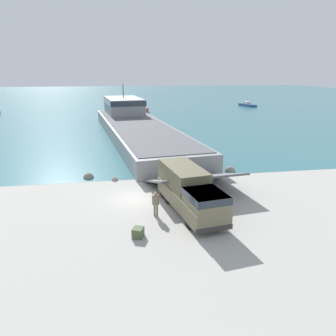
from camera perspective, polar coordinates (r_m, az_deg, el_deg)
ground_plane at (r=26.25m, az=-5.35°, el=-5.37°), size 240.00×240.00×0.00m
water_surface at (r=119.51m, az=-8.94°, el=11.87°), size 240.00×180.00×0.01m
landing_craft at (r=52.41m, az=-5.87°, el=7.75°), size 13.37×46.04×7.25m
military_truck at (r=23.51m, az=3.80°, el=-3.97°), size 3.65×8.41×3.00m
soldier_on_ramp at (r=22.82m, az=-2.16°, el=-5.96°), size 0.50×0.40×1.80m
moored_boat_a at (r=95.65m, az=13.66°, el=10.67°), size 3.26×6.18×1.26m
moored_boat_c at (r=77.70m, az=-4.81°, el=10.00°), size 4.35×6.74×2.26m
cargo_crate at (r=20.49m, az=-5.24°, el=-11.12°), size 0.83×0.90×0.61m
shoreline_rock_a at (r=33.59m, az=10.69°, el=-0.59°), size 1.08×1.08×1.08m
shoreline_rock_b at (r=31.96m, az=-13.65°, el=-1.68°), size 0.99×0.99×0.99m
shoreline_rock_c at (r=30.81m, az=-9.26°, el=-2.11°), size 0.62×0.62×0.62m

